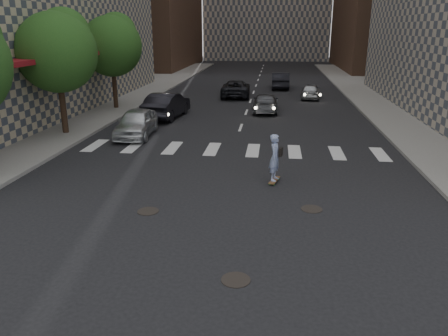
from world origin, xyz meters
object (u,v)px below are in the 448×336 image
object	(u,v)px
traffic_car_b	(266,103)
traffic_car_c	(236,89)
traffic_car_a	(167,105)
tree_b	(58,48)
silver_sedan	(136,123)
traffic_car_d	(310,91)
tree_c	(113,43)
traffic_car_e	(280,80)
skateboarder	(275,158)

from	to	relation	value
traffic_car_b	traffic_car_c	size ratio (longest dim) A/B	0.85
traffic_car_a	traffic_car_c	size ratio (longest dim) A/B	0.98
tree_b	silver_sedan	world-z (taller)	tree_b
traffic_car_c	traffic_car_b	bearing A→B (deg)	109.22
tree_b	traffic_car_d	xyz separation A→B (m)	(14.36, 14.60, -4.01)
tree_c	traffic_car_e	distance (m)	17.94
tree_c	traffic_car_e	size ratio (longest dim) A/B	1.41
traffic_car_b	tree_c	bearing A→B (deg)	0.66
silver_sedan	traffic_car_c	bearing A→B (deg)	70.92
traffic_car_d	traffic_car_e	distance (m)	6.73
tree_c	traffic_car_b	size ratio (longest dim) A/B	1.51
traffic_car_a	traffic_car_d	size ratio (longest dim) A/B	1.34
traffic_car_a	traffic_car_c	bearing A→B (deg)	-105.23
traffic_car_c	silver_sedan	bearing A→B (deg)	71.51
skateboarder	tree_c	bearing A→B (deg)	142.65
traffic_car_b	traffic_car_e	world-z (taller)	traffic_car_e
skateboarder	traffic_car_c	xyz separation A→B (m)	(-3.45, 21.50, -0.28)
traffic_car_a	silver_sedan	bearing A→B (deg)	91.35
silver_sedan	tree_c	bearing A→B (deg)	112.91
skateboarder	traffic_car_e	distance (m)	27.50
silver_sedan	traffic_car_c	size ratio (longest dim) A/B	0.86
skateboarder	traffic_car_d	distance (m)	21.43
tree_b	traffic_car_b	world-z (taller)	tree_b
tree_b	traffic_car_b	bearing A→B (deg)	37.29
tree_b	traffic_car_d	distance (m)	20.87
tree_c	traffic_car_b	xyz separation A→B (m)	(10.78, 0.21, -4.01)
skateboarder	traffic_car_c	bearing A→B (deg)	113.57
traffic_car_c	traffic_car_a	bearing A→B (deg)	65.90
tree_b	silver_sedan	distance (m)	5.55
traffic_car_d	traffic_car_e	world-z (taller)	traffic_car_e
traffic_car_a	traffic_car_e	size ratio (longest dim) A/B	1.07
tree_c	traffic_car_a	size ratio (longest dim) A/B	1.32
traffic_car_b	silver_sedan	bearing A→B (deg)	49.61
silver_sedan	traffic_car_e	xyz separation A→B (m)	(7.93, 20.81, 0.03)
tree_c	silver_sedan	size ratio (longest dim) A/B	1.50
traffic_car_a	traffic_car_d	xyz separation A→B (m)	(9.98, 9.30, -0.19)
silver_sedan	traffic_car_c	distance (m)	15.37
silver_sedan	traffic_car_e	size ratio (longest dim) A/B	0.94
tree_b	tree_c	world-z (taller)	same
tree_b	skateboarder	bearing A→B (deg)	-29.94
tree_b	traffic_car_d	bearing A→B (deg)	45.49
skateboarder	traffic_car_e	size ratio (longest dim) A/B	0.41
tree_c	traffic_car_a	world-z (taller)	tree_c
traffic_car_b	traffic_car_c	bearing A→B (deg)	-68.26
traffic_car_c	traffic_car_d	bearing A→B (deg)	174.66
tree_b	tree_c	bearing A→B (deg)	90.00
silver_sedan	traffic_car_a	size ratio (longest dim) A/B	0.88
silver_sedan	traffic_car_c	world-z (taller)	silver_sedan
tree_b	tree_c	size ratio (longest dim) A/B	1.00
silver_sedan	traffic_car_a	bearing A→B (deg)	81.90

